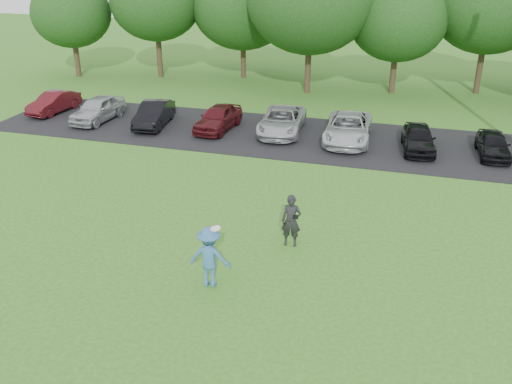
# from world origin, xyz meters

# --- Properties ---
(ground) EXTENTS (100.00, 100.00, 0.00)m
(ground) POSITION_xyz_m (0.00, 0.00, 0.00)
(ground) COLOR #336B1E
(ground) RESTS_ON ground
(parking_lot) EXTENTS (32.00, 6.50, 0.03)m
(parking_lot) POSITION_xyz_m (0.00, 13.00, 0.01)
(parking_lot) COLOR black
(parking_lot) RESTS_ON ground
(frisbee_player) EXTENTS (1.17, 0.71, 1.96)m
(frisbee_player) POSITION_xyz_m (-0.26, -0.07, 0.88)
(frisbee_player) COLOR teal
(frisbee_player) RESTS_ON ground
(camera_bystander) EXTENTS (0.63, 0.45, 1.67)m
(camera_bystander) POSITION_xyz_m (1.36, 2.72, 0.84)
(camera_bystander) COLOR black
(camera_bystander) RESTS_ON ground
(parked_cars) EXTENTS (30.70, 4.83, 1.25)m
(parked_cars) POSITION_xyz_m (0.41, 12.98, 0.62)
(parked_cars) COLOR #4A1015
(parked_cars) RESTS_ON parking_lot
(tree_row) EXTENTS (42.39, 9.85, 8.64)m
(tree_row) POSITION_xyz_m (1.51, 22.76, 4.91)
(tree_row) COLOR #38281C
(tree_row) RESTS_ON ground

